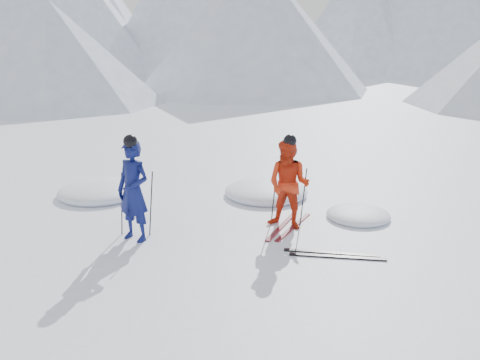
# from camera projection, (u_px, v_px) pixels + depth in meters

# --- Properties ---
(ground) EXTENTS (160.00, 160.00, 0.00)m
(ground) POSITION_uv_depth(u_px,v_px,m) (324.00, 248.00, 9.38)
(ground) COLOR white
(ground) RESTS_ON ground
(skier_blue) EXTENTS (0.83, 0.71, 1.94)m
(skier_blue) POSITION_uv_depth(u_px,v_px,m) (133.00, 191.00, 9.50)
(skier_blue) COLOR #0D1451
(skier_blue) RESTS_ON ground
(skier_red) EXTENTS (1.06, 0.93, 1.82)m
(skier_red) POSITION_uv_depth(u_px,v_px,m) (289.00, 185.00, 10.11)
(skier_red) COLOR red
(skier_red) RESTS_ON ground
(pole_blue_left) EXTENTS (0.13, 0.09, 1.29)m
(pole_blue_left) POSITION_uv_depth(u_px,v_px,m) (122.00, 204.00, 9.77)
(pole_blue_left) COLOR black
(pole_blue_left) RESTS_ON ground
(pole_blue_right) EXTENTS (0.13, 0.08, 1.29)m
(pole_blue_right) POSITION_uv_depth(u_px,v_px,m) (151.00, 204.00, 9.80)
(pole_blue_right) COLOR black
(pole_blue_right) RESTS_ON ground
(pole_red_left) EXTENTS (0.12, 0.10, 1.21)m
(pole_red_left) POSITION_uv_depth(u_px,v_px,m) (274.00, 195.00, 10.47)
(pole_red_left) COLOR black
(pole_red_left) RESTS_ON ground
(pole_red_right) EXTENTS (0.12, 0.09, 1.21)m
(pole_red_right) POSITION_uv_depth(u_px,v_px,m) (303.00, 197.00, 10.30)
(pole_red_right) COLOR black
(pole_red_right) RESTS_ON ground
(ski_worn_left) EXTENTS (0.57, 1.65, 0.03)m
(ski_worn_left) POSITION_uv_depth(u_px,v_px,m) (282.00, 226.00, 10.37)
(ski_worn_left) COLOR black
(ski_worn_left) RESTS_ON ground
(ski_worn_right) EXTENTS (0.68, 1.62, 0.03)m
(ski_worn_right) POSITION_uv_depth(u_px,v_px,m) (293.00, 227.00, 10.34)
(ski_worn_right) COLOR black
(ski_worn_right) RESTS_ON ground
(ski_loose_a) EXTENTS (1.70, 0.18, 0.03)m
(ski_loose_a) POSITION_uv_depth(u_px,v_px,m) (331.00, 253.00, 9.12)
(ski_loose_a) COLOR black
(ski_loose_a) RESTS_ON ground
(ski_loose_b) EXTENTS (1.70, 0.12, 0.03)m
(ski_loose_b) POSITION_uv_depth(u_px,v_px,m) (337.00, 257.00, 8.96)
(ski_loose_b) COLOR black
(ski_loose_b) RESTS_ON ground
(snow_lumps) EXTENTS (7.80, 3.02, 0.45)m
(snow_lumps) POSITION_uv_depth(u_px,v_px,m) (204.00, 198.00, 12.20)
(snow_lumps) COLOR white
(snow_lumps) RESTS_ON ground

